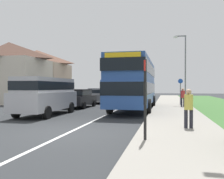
{
  "coord_description": "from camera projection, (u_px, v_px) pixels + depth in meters",
  "views": [
    {
      "loc": [
        3.63,
        -8.6,
        1.75
      ],
      "look_at": [
        0.52,
        5.24,
        1.6
      ],
      "focal_mm": 38.68,
      "sensor_mm": 36.0,
      "label": 1
    }
  ],
  "objects": [
    {
      "name": "ground_plane",
      "position": [
        69.0,
        133.0,
        9.2
      ],
      "size": [
        120.0,
        120.0,
        0.0
      ],
      "primitive_type": "plane",
      "color": "#2D3033"
    },
    {
      "name": "lane_marking_centre",
      "position": [
        113.0,
        112.0,
        17.01
      ],
      "size": [
        0.14,
        60.0,
        0.01
      ],
      "primitive_type": "cube",
      "color": "silver",
      "rests_on": "ground_plane"
    },
    {
      "name": "pavement_near_side",
      "position": [
        176.0,
        116.0,
        14.14
      ],
      "size": [
        3.2,
        68.0,
        0.12
      ],
      "primitive_type": "cube",
      "color": "gray",
      "rests_on": "ground_plane"
    },
    {
      "name": "double_decker_bus",
      "position": [
        135.0,
        82.0,
        18.2
      ],
      "size": [
        2.8,
        10.53,
        3.7
      ],
      "color": "#284C93",
      "rests_on": "ground_plane"
    },
    {
      "name": "parked_van_silver",
      "position": [
        46.0,
        93.0,
        14.92
      ],
      "size": [
        2.11,
        5.4,
        2.3
      ],
      "color": "#B7B7BC",
      "rests_on": "ground_plane"
    },
    {
      "name": "parked_car_black",
      "position": [
        79.0,
        97.0,
        20.42
      ],
      "size": [
        1.95,
        4.39,
        1.56
      ],
      "color": "black",
      "rests_on": "ground_plane"
    },
    {
      "name": "parked_car_grey",
      "position": [
        98.0,
        95.0,
        25.77
      ],
      "size": [
        1.92,
        3.97,
        1.61
      ],
      "color": "slate",
      "rests_on": "ground_plane"
    },
    {
      "name": "pedestrian_at_stop",
      "position": [
        189.0,
        107.0,
        9.53
      ],
      "size": [
        0.34,
        0.34,
        1.67
      ],
      "color": "#23232D",
      "rests_on": "ground_plane"
    },
    {
      "name": "pedestrian_walking_away",
      "position": [
        183.0,
        96.0,
        19.92
      ],
      "size": [
        0.34,
        0.34,
        1.67
      ],
      "color": "#23232D",
      "rests_on": "ground_plane"
    },
    {
      "name": "bus_stop_sign",
      "position": [
        145.0,
        94.0,
        7.45
      ],
      "size": [
        0.09,
        0.52,
        2.6
      ],
      "color": "black",
      "rests_on": "ground_plane"
    },
    {
      "name": "cycle_route_sign",
      "position": [
        180.0,
        90.0,
        22.67
      ],
      "size": [
        0.44,
        0.08,
        2.52
      ],
      "color": "slate",
      "rests_on": "ground_plane"
    },
    {
      "name": "street_lamp_mid",
      "position": [
        184.0,
        65.0,
        22.55
      ],
      "size": [
        1.14,
        0.2,
        6.58
      ],
      "color": "slate",
      "rests_on": "ground_plane"
    },
    {
      "name": "house_terrace_far_side",
      "position": [
        24.0,
        74.0,
        28.83
      ],
      "size": [
        7.51,
        11.41,
        6.59
      ],
      "color": "beige",
      "rests_on": "ground_plane"
    }
  ]
}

